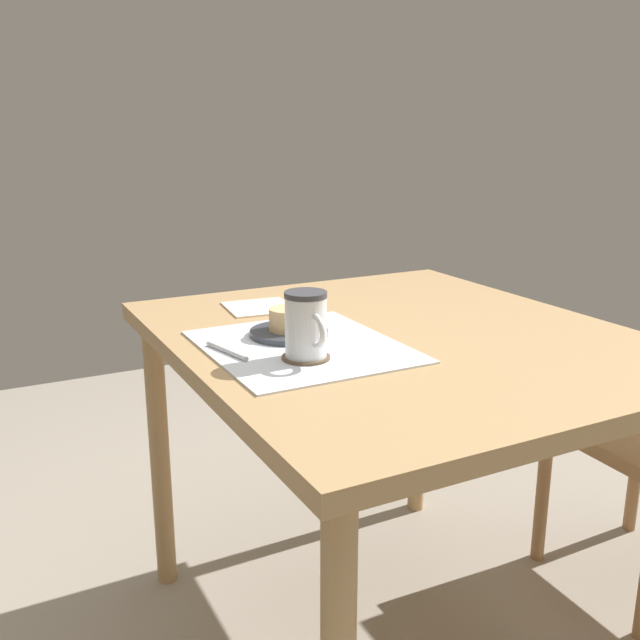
# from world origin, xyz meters

# --- Properties ---
(dining_table) EXTENTS (1.05, 0.91, 0.75)m
(dining_table) POSITION_xyz_m (0.00, 0.00, 0.67)
(dining_table) COLOR tan
(dining_table) RESTS_ON ground_plane
(placemat) EXTENTS (0.41, 0.36, 0.00)m
(placemat) POSITION_xyz_m (-0.00, -0.22, 0.76)
(placemat) COLOR white
(placemat) RESTS_ON dining_table
(pastry_plate) EXTENTS (0.16, 0.16, 0.01)m
(pastry_plate) POSITION_xyz_m (-0.07, -0.22, 0.76)
(pastry_plate) COLOR #333842
(pastry_plate) RESTS_ON placemat
(pastry) EXTENTS (0.08, 0.08, 0.05)m
(pastry) POSITION_xyz_m (-0.07, -0.22, 0.79)
(pastry) COLOR #E5BC7F
(pastry) RESTS_ON pastry_plate
(coffee_coaster) EXTENTS (0.09, 0.09, 0.00)m
(coffee_coaster) POSITION_xyz_m (0.08, -0.25, 0.76)
(coffee_coaster) COLOR brown
(coffee_coaster) RESTS_ON placemat
(coffee_mug) EXTENTS (0.11, 0.08, 0.12)m
(coffee_mug) POSITION_xyz_m (0.08, -0.25, 0.82)
(coffee_mug) COLOR white
(coffee_mug) RESTS_ON coffee_coaster
(teaspoon) EXTENTS (0.13, 0.04, 0.01)m
(teaspoon) POSITION_xyz_m (-0.02, -0.37, 0.76)
(teaspoon) COLOR silver
(teaspoon) RESTS_ON placemat
(paper_napkin) EXTENTS (0.16, 0.16, 0.00)m
(paper_napkin) POSITION_xyz_m (-0.32, -0.18, 0.76)
(paper_napkin) COLOR silver
(paper_napkin) RESTS_ON dining_table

